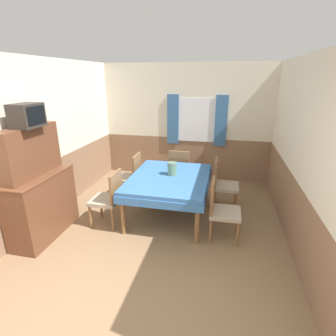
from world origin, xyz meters
name	(u,v)px	position (x,y,z in m)	size (l,w,h in m)	color
wall_back	(186,123)	(0.01, 4.48, 1.30)	(4.23, 0.10, 2.60)	silver
wall_left	(49,141)	(-1.94, 2.23, 1.30)	(0.05, 4.86, 2.60)	silver
wall_right	(301,155)	(1.94, 2.23, 1.30)	(0.05, 4.86, 2.60)	silver
dining_table	(169,182)	(0.05, 2.51, 0.62)	(1.32, 1.64, 0.72)	#386BA8
chair_left_far	(131,175)	(-0.83, 3.01, 0.49)	(0.44, 0.44, 0.91)	brown
chair_left_near	(109,197)	(-0.83, 2.01, 0.49)	(0.44, 0.44, 0.91)	brown
chair_right_near	(221,208)	(0.92, 2.01, 0.49)	(0.44, 0.44, 0.91)	brown
chair_head_window	(180,169)	(0.05, 3.55, 0.49)	(0.44, 0.44, 0.91)	brown
chair_right_far	(222,183)	(0.92, 3.01, 0.49)	(0.44, 0.44, 0.91)	brown
sideboard	(39,192)	(-1.69, 1.52, 0.71)	(0.46, 1.14, 1.67)	brown
tv	(27,116)	(-1.65, 1.49, 1.82)	(0.29, 0.40, 0.31)	#2D2823
vase	(172,169)	(0.07, 2.61, 0.83)	(0.16, 0.16, 0.22)	slate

